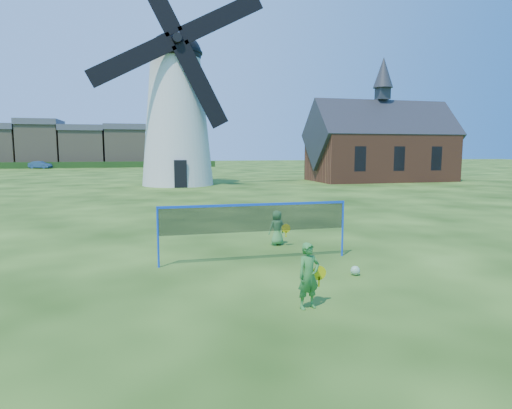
{
  "coord_description": "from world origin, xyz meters",
  "views": [
    {
      "loc": [
        -2.56,
        -10.57,
        2.94
      ],
      "look_at": [
        0.2,
        0.5,
        1.5
      ],
      "focal_mm": 30.44,
      "sensor_mm": 36.0,
      "label": 1
    }
  ],
  "objects_px": {
    "chapel": "(381,147)",
    "play_ball": "(355,271)",
    "windmill": "(177,110)",
    "player_girl": "(309,276)",
    "badminton_net": "(255,219)",
    "car_right": "(40,165)",
    "player_boy": "(277,228)"
  },
  "relations": [
    {
      "from": "chapel",
      "to": "play_ball",
      "type": "distance_m",
      "value": 33.38
    },
    {
      "from": "windmill",
      "to": "player_girl",
      "type": "xyz_separation_m",
      "value": [
        0.37,
        -29.75,
        -5.59
      ]
    },
    {
      "from": "play_ball",
      "to": "badminton_net",
      "type": "bearing_deg",
      "value": 137.52
    },
    {
      "from": "badminton_net",
      "to": "car_right",
      "type": "relative_size",
      "value": 1.43
    },
    {
      "from": "player_girl",
      "to": "chapel",
      "type": "bearing_deg",
      "value": 44.47
    },
    {
      "from": "windmill",
      "to": "player_girl",
      "type": "bearing_deg",
      "value": -89.3
    },
    {
      "from": "player_girl",
      "to": "play_ball",
      "type": "bearing_deg",
      "value": 29.88
    },
    {
      "from": "badminton_net",
      "to": "player_boy",
      "type": "relative_size",
      "value": 4.67
    },
    {
      "from": "badminton_net",
      "to": "car_right",
      "type": "xyz_separation_m",
      "value": [
        -19.37,
        64.89,
        -0.56
      ]
    },
    {
      "from": "chapel",
      "to": "player_boy",
      "type": "bearing_deg",
      "value": -125.57
    },
    {
      "from": "badminton_net",
      "to": "player_girl",
      "type": "distance_m",
      "value": 3.61
    },
    {
      "from": "chapel",
      "to": "badminton_net",
      "type": "height_order",
      "value": "chapel"
    },
    {
      "from": "badminton_net",
      "to": "chapel",
      "type": "bearing_deg",
      "value": 54.62
    },
    {
      "from": "windmill",
      "to": "play_ball",
      "type": "distance_m",
      "value": 28.74
    },
    {
      "from": "chapel",
      "to": "player_girl",
      "type": "distance_m",
      "value": 35.78
    },
    {
      "from": "chapel",
      "to": "player_boy",
      "type": "xyz_separation_m",
      "value": [
        -17.85,
        -24.95,
        -2.71
      ]
    },
    {
      "from": "player_boy",
      "to": "play_ball",
      "type": "height_order",
      "value": "player_boy"
    },
    {
      "from": "chapel",
      "to": "car_right",
      "type": "distance_m",
      "value": 54.17
    },
    {
      "from": "play_ball",
      "to": "car_right",
      "type": "distance_m",
      "value": 70.04
    },
    {
      "from": "windmill",
      "to": "play_ball",
      "type": "xyz_separation_m",
      "value": [
        2.21,
        -28.0,
        -6.1
      ]
    },
    {
      "from": "player_girl",
      "to": "play_ball",
      "type": "relative_size",
      "value": 5.65
    },
    {
      "from": "play_ball",
      "to": "car_right",
      "type": "xyz_separation_m",
      "value": [
        -21.35,
        66.71,
        0.47
      ]
    },
    {
      "from": "badminton_net",
      "to": "player_girl",
      "type": "xyz_separation_m",
      "value": [
        0.14,
        -3.57,
        -0.52
      ]
    },
    {
      "from": "player_girl",
      "to": "player_boy",
      "type": "xyz_separation_m",
      "value": [
        1.0,
        5.35,
        -0.08
      ]
    },
    {
      "from": "windmill",
      "to": "badminton_net",
      "type": "distance_m",
      "value": 26.67
    },
    {
      "from": "player_boy",
      "to": "car_right",
      "type": "relative_size",
      "value": 0.31
    },
    {
      "from": "windmill",
      "to": "car_right",
      "type": "distance_m",
      "value": 43.55
    },
    {
      "from": "windmill",
      "to": "player_girl",
      "type": "relative_size",
      "value": 14.63
    },
    {
      "from": "chapel",
      "to": "player_girl",
      "type": "relative_size",
      "value": 11.0
    },
    {
      "from": "badminton_net",
      "to": "windmill",
      "type": "bearing_deg",
      "value": 90.49
    },
    {
      "from": "player_boy",
      "to": "player_girl",
      "type": "bearing_deg",
      "value": 64.5
    },
    {
      "from": "windmill",
      "to": "player_boy",
      "type": "height_order",
      "value": "windmill"
    }
  ]
}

